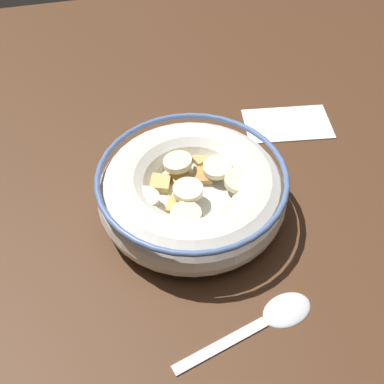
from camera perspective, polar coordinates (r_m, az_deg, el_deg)
name	(u,v)px	position (r cm, az deg, el deg)	size (l,w,h in cm)	color
ground_plane	(192,217)	(57.37, 0.00, -2.68)	(96.59, 96.59, 2.00)	#472B19
cereal_bowl	(192,192)	(54.32, 0.01, -0.01)	(19.42, 19.42, 5.61)	silver
spoon	(274,315)	(49.67, 8.81, -12.98)	(14.26, 6.19, 0.80)	silver
folded_napkin	(287,123)	(67.52, 10.23, 7.28)	(10.64, 6.38, 0.30)	white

